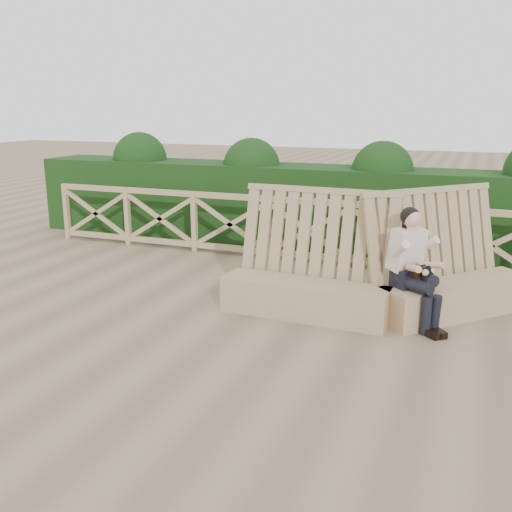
% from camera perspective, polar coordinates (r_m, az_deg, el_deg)
% --- Properties ---
extents(ground, '(60.00, 60.00, 0.00)m').
position_cam_1_polar(ground, '(6.66, -3.63, -8.09)').
color(ground, brown).
rests_on(ground, ground).
extents(bench, '(3.74, 2.13, 1.59)m').
position_cam_1_polar(bench, '(7.42, 12.27, -2.73)').
color(bench, '#88674D').
rests_on(bench, ground).
extents(woman, '(0.83, 0.81, 1.43)m').
position_cam_1_polar(woman, '(7.07, 15.44, -0.69)').
color(woman, black).
rests_on(woman, ground).
extents(guardrail, '(10.10, 0.09, 1.10)m').
position_cam_1_polar(guardrail, '(9.64, 5.17, 2.56)').
color(guardrail, '#997859').
rests_on(guardrail, ground).
extents(hedge, '(12.00, 1.20, 1.50)m').
position_cam_1_polar(hedge, '(10.74, 7.02, 4.84)').
color(hedge, black).
rests_on(hedge, ground).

